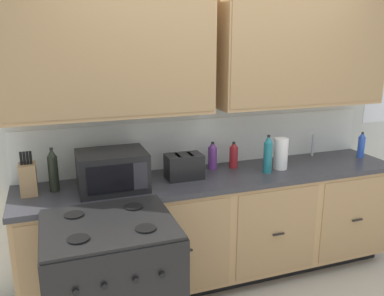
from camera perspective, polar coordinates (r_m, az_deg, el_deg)
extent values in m
cube|color=silver|center=(3.41, 1.69, 3.99)|extent=(4.26, 0.05, 2.60)
cube|color=silver|center=(3.43, 1.84, 0.86)|extent=(3.06, 0.01, 0.40)
cube|color=tan|center=(2.95, -11.59, 13.52)|extent=(1.48, 0.34, 0.95)
cube|color=#A58052|center=(2.78, -11.04, 13.47)|extent=(1.45, 0.01, 0.89)
cube|color=tan|center=(3.55, 15.28, 13.50)|extent=(1.48, 0.34, 0.95)
cube|color=#A58052|center=(3.41, 16.99, 13.34)|extent=(1.45, 0.01, 0.89)
cube|color=black|center=(3.62, 3.31, -16.72)|extent=(3.00, 0.48, 0.10)
cube|color=tan|center=(3.38, 3.63, -10.66)|extent=(3.06, 0.60, 0.77)
cube|color=#A88354|center=(2.89, -16.05, -16.09)|extent=(0.70, 0.01, 0.71)
cube|color=black|center=(2.88, -16.02, -16.34)|extent=(0.10, 0.01, 0.01)
cube|color=#A88354|center=(3.01, -0.92, -14.12)|extent=(0.70, 0.01, 0.71)
cube|color=black|center=(3.00, -0.83, -14.35)|extent=(0.10, 0.01, 0.01)
cube|color=#A88354|center=(3.30, 12.00, -11.64)|extent=(0.70, 0.01, 0.71)
cube|color=black|center=(3.30, 12.12, -11.83)|extent=(0.10, 0.01, 0.01)
cube|color=#A88354|center=(3.74, 22.19, -9.23)|extent=(0.70, 0.01, 0.71)
cube|color=black|center=(3.73, 22.32, -9.40)|extent=(0.10, 0.01, 0.01)
cube|color=#333338|center=(3.23, 3.74, -4.14)|extent=(3.09, 0.63, 0.04)
cube|color=#A8AAAF|center=(3.76, 18.14, -1.99)|extent=(0.56, 0.38, 0.02)
cube|color=black|center=(2.64, -11.14, -19.69)|extent=(0.76, 0.66, 0.92)
cube|color=black|center=(2.41, -11.71, -10.43)|extent=(0.74, 0.65, 0.02)
cylinder|color=black|center=(2.24, -15.77, -12.27)|extent=(0.12, 0.12, 0.01)
cylinder|color=black|center=(2.28, -6.58, -11.24)|extent=(0.12, 0.12, 0.01)
cylinder|color=black|center=(2.53, -16.34, -9.06)|extent=(0.12, 0.12, 0.01)
cylinder|color=black|center=(2.57, -8.25, -8.21)|extent=(0.12, 0.12, 0.01)
cylinder|color=black|center=(2.18, -16.11, -18.96)|extent=(0.03, 0.02, 0.03)
cylinder|color=black|center=(2.19, -12.26, -18.55)|extent=(0.03, 0.02, 0.03)
cylinder|color=black|center=(2.21, -7.93, -18.00)|extent=(0.03, 0.02, 0.03)
cylinder|color=black|center=(2.23, -4.24, -17.45)|extent=(0.03, 0.02, 0.03)
cube|color=black|center=(2.93, -11.18, -3.13)|extent=(0.48, 0.36, 0.28)
cube|color=black|center=(2.75, -11.41, -4.35)|extent=(0.31, 0.01, 0.19)
cube|color=#28282D|center=(2.78, -7.27, -3.93)|extent=(0.10, 0.01, 0.19)
cube|color=black|center=(3.11, -1.12, -2.62)|extent=(0.28, 0.18, 0.19)
cube|color=black|center=(3.07, -2.02, -1.09)|extent=(0.02, 0.13, 0.01)
cube|color=black|center=(3.10, -0.26, -0.92)|extent=(0.02, 0.13, 0.01)
cube|color=#9C794E|center=(3.00, -22.10, -4.11)|extent=(0.11, 0.14, 0.22)
cylinder|color=black|center=(2.95, -22.98, -1.37)|extent=(0.02, 0.02, 0.09)
cylinder|color=black|center=(2.95, -22.59, -1.34)|extent=(0.02, 0.02, 0.09)
cylinder|color=black|center=(2.95, -22.21, -1.30)|extent=(0.02, 0.02, 0.09)
cylinder|color=black|center=(2.95, -21.82, -1.27)|extent=(0.02, 0.02, 0.09)
cylinder|color=#B2B5BA|center=(3.87, 16.67, 0.36)|extent=(0.02, 0.02, 0.20)
cylinder|color=white|center=(3.41, 12.42, -0.78)|extent=(0.12, 0.12, 0.26)
cylinder|color=maroon|center=(3.39, 5.88, -1.32)|extent=(0.07, 0.07, 0.18)
cone|color=maroon|center=(3.36, 5.93, 0.48)|extent=(0.06, 0.06, 0.04)
cylinder|color=black|center=(3.36, 5.93, 0.71)|extent=(0.02, 0.02, 0.02)
cylinder|color=blue|center=(3.98, 22.75, 0.10)|extent=(0.06, 0.06, 0.19)
cone|color=blue|center=(3.95, 22.92, 1.75)|extent=(0.06, 0.06, 0.05)
cylinder|color=black|center=(3.95, 22.95, 1.97)|extent=(0.02, 0.02, 0.02)
cylinder|color=#663384|center=(3.34, 2.90, -1.44)|extent=(0.07, 0.07, 0.18)
cone|color=#663384|center=(3.31, 2.93, 0.47)|extent=(0.07, 0.07, 0.05)
cylinder|color=black|center=(3.31, 2.93, 0.72)|extent=(0.03, 0.03, 0.02)
cylinder|color=#1E707A|center=(3.29, 10.64, -1.34)|extent=(0.07, 0.07, 0.25)
cone|color=#1E707A|center=(3.25, 10.77, 1.28)|extent=(0.06, 0.06, 0.06)
cylinder|color=black|center=(3.25, 10.79, 1.68)|extent=(0.02, 0.02, 0.02)
cylinder|color=black|center=(3.00, -18.96, -3.48)|extent=(0.07, 0.07, 0.25)
cone|color=black|center=(2.96, -19.22, -0.57)|extent=(0.06, 0.06, 0.06)
cylinder|color=black|center=(2.95, -19.26, -0.13)|extent=(0.02, 0.02, 0.02)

